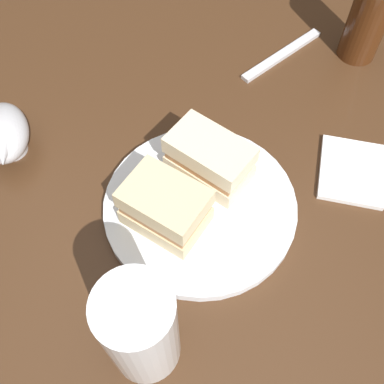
% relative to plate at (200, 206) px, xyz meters
% --- Properties ---
extents(ground_plane, '(6.00, 6.00, 0.00)m').
position_rel_plate_xyz_m(ground_plane, '(-0.02, -0.02, -0.71)').
color(ground_plane, black).
extents(dining_table, '(1.00, 1.00, 0.71)m').
position_rel_plate_xyz_m(dining_table, '(-0.02, -0.02, -0.36)').
color(dining_table, '#422816').
rests_on(dining_table, ground).
extents(plate, '(0.26, 0.26, 0.02)m').
position_rel_plate_xyz_m(plate, '(0.00, 0.00, 0.00)').
color(plate, white).
rests_on(plate, dining_table).
extents(sandwich_half_left, '(0.12, 0.13, 0.07)m').
position_rel_plate_xyz_m(sandwich_half_left, '(-0.05, 0.01, 0.04)').
color(sandwich_half_left, beige).
rests_on(sandwich_half_left, plate).
extents(sandwich_half_right, '(0.11, 0.12, 0.07)m').
position_rel_plate_xyz_m(sandwich_half_right, '(0.03, -0.04, 0.04)').
color(sandwich_half_right, beige).
rests_on(sandwich_half_right, plate).
extents(potato_wedge_front, '(0.04, 0.05, 0.02)m').
position_rel_plate_xyz_m(potato_wedge_front, '(-0.03, -0.02, 0.02)').
color(potato_wedge_front, gold).
rests_on(potato_wedge_front, plate).
extents(potato_wedge_middle, '(0.05, 0.05, 0.02)m').
position_rel_plate_xyz_m(potato_wedge_middle, '(-0.00, -0.07, 0.02)').
color(potato_wedge_middle, gold).
rests_on(potato_wedge_middle, plate).
extents(potato_wedge_back, '(0.05, 0.03, 0.01)m').
position_rel_plate_xyz_m(potato_wedge_back, '(0.00, -0.04, 0.01)').
color(potato_wedge_back, '#B77F33').
rests_on(potato_wedge_back, plate).
extents(pint_glass, '(0.08, 0.08, 0.16)m').
position_rel_plate_xyz_m(pint_glass, '(0.19, -0.06, 0.06)').
color(pint_glass, white).
rests_on(pint_glass, dining_table).
extents(gravy_boat, '(0.13, 0.10, 0.07)m').
position_rel_plate_xyz_m(gravy_boat, '(-0.10, -0.28, 0.03)').
color(gravy_boat, '#B7B7BC').
rests_on(gravy_boat, dining_table).
extents(cider_bottle, '(0.06, 0.06, 0.26)m').
position_rel_plate_xyz_m(cider_bottle, '(-0.31, 0.27, 0.09)').
color(cider_bottle, '#47230F').
rests_on(cider_bottle, dining_table).
extents(napkin, '(0.13, 0.11, 0.01)m').
position_rel_plate_xyz_m(napkin, '(-0.06, 0.22, -0.00)').
color(napkin, white).
rests_on(napkin, dining_table).
extents(fork, '(0.13, 0.15, 0.01)m').
position_rel_plate_xyz_m(fork, '(-0.30, 0.14, -0.00)').
color(fork, silver).
rests_on(fork, dining_table).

